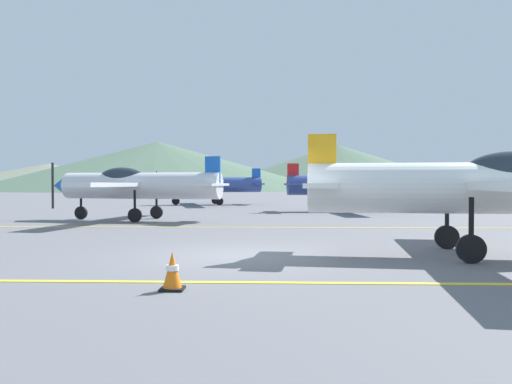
{
  "coord_description": "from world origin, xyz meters",
  "views": [
    {
      "loc": [
        0.71,
        -11.6,
        1.64
      ],
      "look_at": [
        -0.19,
        14.0,
        1.2
      ],
      "focal_mm": 36.07,
      "sensor_mm": 36.0,
      "label": 1
    }
  ],
  "objects": [
    {
      "name": "ground_plane",
      "position": [
        0.0,
        0.0,
        0.0
      ],
      "size": [
        400.0,
        400.0,
        0.0
      ],
      "primitive_type": "plane",
      "color": "slate"
    },
    {
      "name": "apron_line_near",
      "position": [
        0.0,
        -3.2,
        0.01
      ],
      "size": [
        80.0,
        0.16,
        0.01
      ],
      "primitive_type": "cube",
      "color": "yellow",
      "rests_on": "ground_plane"
    },
    {
      "name": "apron_line_far",
      "position": [
        0.0,
        7.3,
        0.01
      ],
      "size": [
        80.0,
        0.16,
        0.01
      ],
      "primitive_type": "cube",
      "color": "yellow",
      "rests_on": "ground_plane"
    },
    {
      "name": "airplane_near",
      "position": [
        5.39,
        0.1,
        1.57
      ],
      "size": [
        8.14,
        9.34,
        2.79
      ],
      "color": "white",
      "rests_on": "ground_plane"
    },
    {
      "name": "airplane_mid",
      "position": [
        -5.44,
        10.93,
        1.57
      ],
      "size": [
        8.16,
        9.34,
        2.79
      ],
      "color": "silver",
      "rests_on": "ground_plane"
    },
    {
      "name": "airplane_far",
      "position": [
        5.38,
        18.72,
        1.57
      ],
      "size": [
        8.13,
        9.34,
        2.79
      ],
      "color": "#33478C",
      "rests_on": "ground_plane"
    },
    {
      "name": "airplane_back",
      "position": [
        -4.15,
        27.53,
        1.57
      ],
      "size": [
        8.17,
        9.27,
        2.79
      ],
      "color": "#33478C",
      "rests_on": "ground_plane"
    },
    {
      "name": "traffic_cone_side",
      "position": [
        -0.85,
        -3.81,
        0.29
      ],
      "size": [
        0.36,
        0.36,
        0.59
      ],
      "color": "black",
      "rests_on": "ground_plane"
    },
    {
      "name": "hill_left",
      "position": [
        -73.07,
        153.28,
        4.04
      ],
      "size": [
        77.78,
        77.78,
        8.07
      ],
      "primitive_type": "cone",
      "color": "slate",
      "rests_on": "ground_plane"
    },
    {
      "name": "hill_centerleft",
      "position": [
        -29.14,
        119.56,
        6.17
      ],
      "size": [
        89.02,
        89.02,
        12.33
      ],
      "primitive_type": "cone",
      "color": "#4C6651",
      "rests_on": "ground_plane"
    },
    {
      "name": "hill_centerright",
      "position": [
        20.54,
        151.31,
        6.88
      ],
      "size": [
        85.23,
        85.23,
        13.76
      ],
      "primitive_type": "cone",
      "color": "#4C6651",
      "rests_on": "ground_plane"
    },
    {
      "name": "hill_right",
      "position": [
        69.73,
        140.69,
        5.15
      ],
      "size": [
        51.24,
        51.24,
        10.3
      ],
      "primitive_type": "cone",
      "color": "slate",
      "rests_on": "ground_plane"
    }
  ]
}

